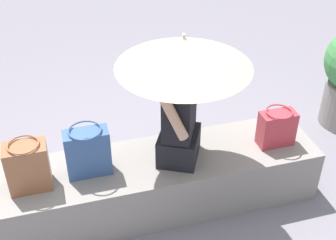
{
  "coord_description": "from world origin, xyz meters",
  "views": [
    {
      "loc": [
        -0.65,
        -2.56,
        2.63
      ],
      "look_at": [
        0.08,
        -0.01,
        0.79
      ],
      "focal_mm": 48.88,
      "sensor_mm": 36.0,
      "label": 1
    }
  ],
  "objects_px": {
    "person_seated": "(179,114)",
    "shoulder_bag_spare": "(88,152)",
    "handbag_black": "(28,166)",
    "tote_bag_canvas": "(277,128)",
    "parasol": "(184,52)"
  },
  "relations": [
    {
      "from": "person_seated",
      "to": "shoulder_bag_spare",
      "type": "xyz_separation_m",
      "value": [
        -0.67,
        0.01,
        -0.2
      ]
    },
    {
      "from": "handbag_black",
      "to": "person_seated",
      "type": "bearing_deg",
      "value": 1.44
    },
    {
      "from": "tote_bag_canvas",
      "to": "parasol",
      "type": "bearing_deg",
      "value": -177.95
    },
    {
      "from": "tote_bag_canvas",
      "to": "shoulder_bag_spare",
      "type": "relative_size",
      "value": 0.8
    },
    {
      "from": "parasol",
      "to": "tote_bag_canvas",
      "type": "xyz_separation_m",
      "value": [
        0.77,
        0.03,
        -0.76
      ]
    },
    {
      "from": "tote_bag_canvas",
      "to": "shoulder_bag_spare",
      "type": "distance_m",
      "value": 1.44
    },
    {
      "from": "parasol",
      "to": "shoulder_bag_spare",
      "type": "distance_m",
      "value": 0.98
    },
    {
      "from": "parasol",
      "to": "handbag_black",
      "type": "height_order",
      "value": "parasol"
    },
    {
      "from": "person_seated",
      "to": "parasol",
      "type": "height_order",
      "value": "parasol"
    },
    {
      "from": "person_seated",
      "to": "handbag_black",
      "type": "relative_size",
      "value": 2.43
    },
    {
      "from": "parasol",
      "to": "handbag_black",
      "type": "bearing_deg",
      "value": 177.64
    },
    {
      "from": "tote_bag_canvas",
      "to": "shoulder_bag_spare",
      "type": "xyz_separation_m",
      "value": [
        -1.44,
        0.05,
        0.04
      ]
    },
    {
      "from": "handbag_black",
      "to": "shoulder_bag_spare",
      "type": "bearing_deg",
      "value": 4.9
    },
    {
      "from": "person_seated",
      "to": "shoulder_bag_spare",
      "type": "distance_m",
      "value": 0.7
    },
    {
      "from": "parasol",
      "to": "shoulder_bag_spare",
      "type": "height_order",
      "value": "parasol"
    }
  ]
}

